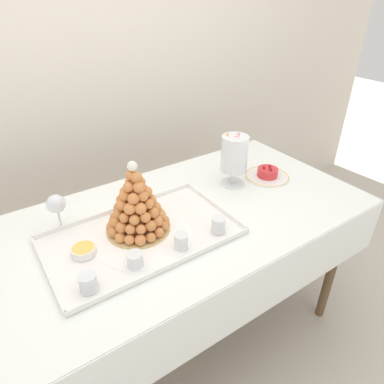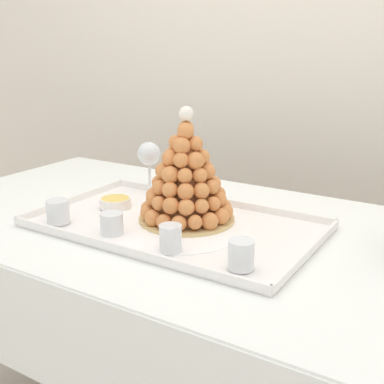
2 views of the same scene
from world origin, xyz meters
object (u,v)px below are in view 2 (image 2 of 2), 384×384
wine_glass (149,156)px  serving_tray (175,225)px  creme_brulee_ramekin (115,202)px  dessert_cup_mid_left (112,224)px  dessert_cup_centre (171,239)px  dessert_cup_left (58,212)px  croquembouche (186,178)px  dessert_cup_mid_right (241,256)px

wine_glass → serving_tray: bearing=-41.9°
creme_brulee_ramekin → dessert_cup_mid_left: bearing=-51.9°
dessert_cup_centre → wine_glass: size_ratio=0.38×
dessert_cup_centre → creme_brulee_ramekin: dessert_cup_centre is taller
dessert_cup_left → creme_brulee_ramekin: dessert_cup_left is taller
serving_tray → dessert_cup_mid_left: size_ratio=12.73×
croquembouche → wine_glass: bearing=144.6°
serving_tray → dessert_cup_centre: (0.08, -0.14, 0.03)m
dessert_cup_centre → wine_glass: wine_glass is taller
dessert_cup_centre → creme_brulee_ramekin: (-0.29, 0.16, -0.01)m
dessert_cup_mid_left → dessert_cup_centre: bearing=-3.5°
dessert_cup_mid_right → dessert_cup_centre: bearing=-179.0°
dessert_cup_left → dessert_cup_centre: same height
serving_tray → creme_brulee_ramekin: size_ratio=8.14×
dessert_cup_mid_right → serving_tray: bearing=150.9°
serving_tray → croquembouche: 0.12m
croquembouche → wine_glass: croquembouche is taller
serving_tray → dessert_cup_left: dessert_cup_left is taller
dessert_cup_mid_right → wine_glass: 0.59m
serving_tray → creme_brulee_ramekin: 0.21m
serving_tray → dessert_cup_mid_right: size_ratio=11.63×
dessert_cup_mid_right → creme_brulee_ramekin: bearing=160.7°
serving_tray → dessert_cup_mid_left: 0.16m
serving_tray → creme_brulee_ramekin: bearing=173.8°
dessert_cup_left → dessert_cup_mid_right: dessert_cup_mid_right is taller
serving_tray → dessert_cup_centre: size_ratio=11.73×
dessert_cup_centre → dessert_cup_mid_left: bearing=176.5°
dessert_cup_mid_right → creme_brulee_ramekin: size_ratio=0.70×
wine_glass → creme_brulee_ramekin: bearing=-83.3°
dessert_cup_left → dessert_cup_mid_left: (0.16, 0.01, -0.00)m
wine_glass → dessert_cup_left: bearing=-93.2°
croquembouche → wine_glass: size_ratio=1.84×
dessert_cup_left → wine_glass: bearing=86.8°
croquembouche → dessert_cup_left: 0.32m
dessert_cup_mid_left → dessert_cup_centre: 0.17m
croquembouche → dessert_cup_centre: size_ratio=4.84×
serving_tray → croquembouche: croquembouche is taller
serving_tray → dessert_cup_mid_right: 0.28m
creme_brulee_ramekin → wine_glass: 0.21m
croquembouche → dessert_cup_mid_left: size_ratio=5.25×
dessert_cup_mid_left → dessert_cup_centre: dessert_cup_centre is taller
dessert_cup_centre → serving_tray: bearing=120.4°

